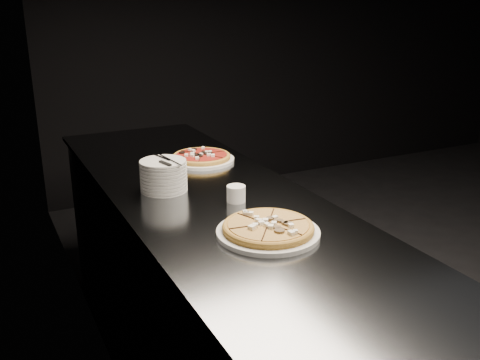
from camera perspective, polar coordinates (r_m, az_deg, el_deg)
name	(u,v)px	position (r m, az deg, el deg)	size (l,w,h in m)	color
wall_left	(107,77)	(1.90, -14.00, 10.63)	(0.02, 5.00, 2.80)	black
wall_back	(311,28)	(5.23, 7.56, 15.77)	(5.00, 0.02, 2.80)	black
counter	(212,295)	(2.32, -3.04, -12.11)	(0.74, 2.44, 0.92)	slate
pizza_mushroom	(268,229)	(1.75, 3.02, -5.22)	(0.34, 0.34, 0.04)	silver
pizza_tomato	(202,157)	(2.54, -4.12, 2.42)	(0.31, 0.31, 0.04)	silver
plate_stack	(164,176)	(2.15, -8.16, 0.48)	(0.18, 0.18, 0.12)	silver
cutlery	(166,161)	(2.12, -7.93, 2.06)	(0.06, 0.20, 0.01)	#B8BABF
ramekin	(236,193)	(2.02, -0.42, -1.42)	(0.07, 0.07, 0.06)	silver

